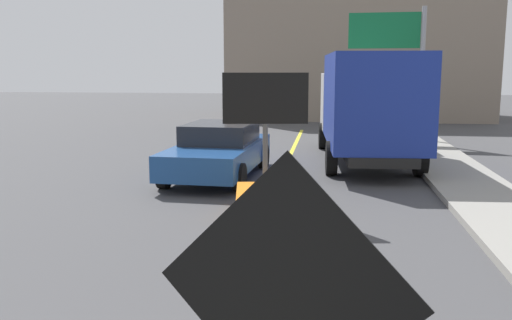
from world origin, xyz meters
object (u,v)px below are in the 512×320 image
(arrow_board_trailer, at_px, (265,190))
(traffic_cone_mid_lane, at_px, (267,230))
(roadwork_sign, at_px, (287,297))
(box_truck, at_px, (367,104))
(traffic_cone_near_sign, at_px, (246,320))
(pickup_car, at_px, (219,150))
(highway_guide_sign, at_px, (401,50))

(arrow_board_trailer, xyz_separation_m, traffic_cone_mid_lane, (0.27, -2.10, -0.18))
(roadwork_sign, bearing_deg, arrow_board_trailer, 97.62)
(box_truck, relative_size, traffic_cone_near_sign, 11.88)
(box_truck, relative_size, traffic_cone_mid_lane, 12.51)
(roadwork_sign, height_order, pickup_car, roadwork_sign)
(traffic_cone_mid_lane, bearing_deg, highway_guide_sign, 75.25)
(highway_guide_sign, distance_m, traffic_cone_mid_lane, 13.96)
(pickup_car, relative_size, highway_guide_sign, 0.96)
(box_truck, xyz_separation_m, pickup_car, (-3.89, -2.80, -1.05))
(highway_guide_sign, relative_size, traffic_cone_mid_lane, 8.11)
(box_truck, xyz_separation_m, traffic_cone_mid_lane, (-2.01, -8.42, -1.44))
(highway_guide_sign, relative_size, traffic_cone_near_sign, 7.70)
(arrow_board_trailer, distance_m, box_truck, 6.84)
(roadwork_sign, distance_m, arrow_board_trailer, 7.44)
(arrow_board_trailer, bearing_deg, traffic_cone_near_sign, -85.40)
(pickup_car, xyz_separation_m, traffic_cone_near_sign, (2.03, -8.76, -0.38))
(roadwork_sign, bearing_deg, highway_guide_sign, 81.47)
(roadwork_sign, xyz_separation_m, traffic_cone_near_sign, (-0.56, 2.08, -1.15))
(pickup_car, bearing_deg, highway_guide_sign, 54.67)
(arrow_board_trailer, distance_m, highway_guide_sign, 12.04)
(roadwork_sign, bearing_deg, box_truck, 84.54)
(arrow_board_trailer, bearing_deg, box_truck, 70.16)
(traffic_cone_near_sign, height_order, traffic_cone_mid_lane, traffic_cone_near_sign)
(roadwork_sign, xyz_separation_m, pickup_car, (-2.59, 10.84, -0.77))
(traffic_cone_near_sign, bearing_deg, box_truck, 80.85)
(arrow_board_trailer, relative_size, traffic_cone_mid_lane, 4.38)
(roadwork_sign, relative_size, pickup_car, 0.49)
(box_truck, bearing_deg, arrow_board_trailer, -109.84)
(arrow_board_trailer, bearing_deg, pickup_car, 114.53)
(roadwork_sign, height_order, traffic_cone_near_sign, roadwork_sign)
(roadwork_sign, relative_size, highway_guide_sign, 0.47)
(arrow_board_trailer, distance_m, traffic_cone_mid_lane, 2.12)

